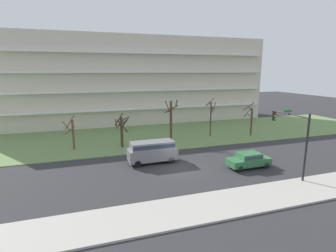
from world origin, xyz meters
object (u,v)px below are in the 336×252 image
at_px(tree_left, 122,129).
at_px(tree_center, 171,119).
at_px(tree_right, 211,117).
at_px(tree_far_left, 72,133).
at_px(tree_far_right, 251,120).
at_px(van_gray_near_left, 152,150).
at_px(sedan_green_center_left, 249,159).
at_px(traffic_signal_mast, 294,132).

relative_size(tree_left, tree_center, 0.73).
height_order(tree_left, tree_right, tree_right).
xyz_separation_m(tree_far_left, tree_center, (12.79, -0.50, 1.08)).
relative_size(tree_center, tree_far_right, 1.20).
height_order(van_gray_near_left, sedan_green_center_left, van_gray_near_left).
bearing_deg(traffic_signal_mast, tree_far_left, 142.12).
distance_m(van_gray_near_left, traffic_signal_mast, 13.95).
xyz_separation_m(tree_far_left, tree_right, (19.41, 0.63, 0.89)).
height_order(tree_left, sedan_green_center_left, tree_left).
relative_size(tree_far_left, tree_far_right, 0.86).
distance_m(tree_right, tree_far_right, 6.26).
xyz_separation_m(tree_center, tree_right, (6.62, 1.13, -0.19)).
bearing_deg(tree_far_left, tree_far_right, -1.36).
bearing_deg(tree_center, traffic_signal_mast, -65.19).
relative_size(tree_left, sedan_green_center_left, 0.99).
relative_size(tree_right, traffic_signal_mast, 0.93).
bearing_deg(traffic_signal_mast, tree_right, 90.73).
xyz_separation_m(tree_right, sedan_green_center_left, (-2.25, -12.85, -2.19)).
relative_size(tree_left, tree_far_right, 0.88).
relative_size(tree_center, van_gray_near_left, 1.14).
bearing_deg(tree_far_right, tree_center, 179.54).
distance_m(tree_right, sedan_green_center_left, 13.23).
relative_size(tree_right, sedan_green_center_left, 1.31).
distance_m(tree_center, sedan_green_center_left, 12.73).
relative_size(tree_far_right, sedan_green_center_left, 1.13).
distance_m(tree_left, van_gray_near_left, 7.39).
xyz_separation_m(tree_right, van_gray_near_left, (-11.20, -8.35, -1.67)).
xyz_separation_m(tree_left, tree_center, (6.79, 0.24, 0.85)).
bearing_deg(tree_left, sedan_green_center_left, -45.82).
relative_size(tree_right, van_gray_near_left, 1.11).
xyz_separation_m(tree_far_right, traffic_signal_mast, (-5.91, -14.65, 1.72)).
xyz_separation_m(tree_left, traffic_signal_mast, (13.61, -14.51, 1.80)).
relative_size(van_gray_near_left, sedan_green_center_left, 1.18).
xyz_separation_m(tree_center, van_gray_near_left, (-4.58, -7.22, -1.86)).
bearing_deg(tree_far_left, traffic_signal_mast, -37.88).
relative_size(tree_center, traffic_signal_mast, 0.97).
height_order(sedan_green_center_left, traffic_signal_mast, traffic_signal_mast).
height_order(tree_left, traffic_signal_mast, traffic_signal_mast).
relative_size(tree_left, traffic_signal_mast, 0.71).
bearing_deg(tree_far_right, tree_far_left, 178.64).
bearing_deg(tree_far_right, traffic_signal_mast, -111.97).
distance_m(tree_left, tree_far_right, 19.52).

